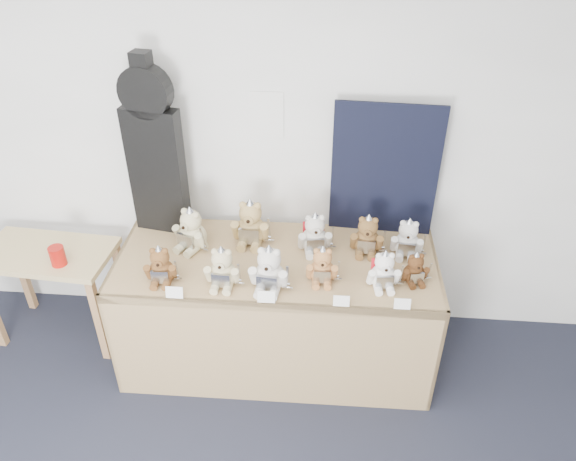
# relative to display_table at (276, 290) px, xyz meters

# --- Properties ---
(room_shell) EXTENTS (6.00, 6.00, 6.00)m
(room_shell) POSITION_rel_display_table_xyz_m (-0.10, 0.56, 0.93)
(room_shell) COLOR white
(room_shell) RESTS_ON floor
(display_table) EXTENTS (2.01, 0.86, 0.84)m
(display_table) POSITION_rel_display_table_xyz_m (0.00, 0.00, 0.00)
(display_table) COLOR #977B4D
(display_table) RESTS_ON floor
(side_table) EXTENTS (0.90, 0.54, 0.72)m
(side_table) POSITION_rel_display_table_xyz_m (-1.56, 0.19, -0.06)
(side_table) COLOR tan
(side_table) RESTS_ON floor
(guitar_case) EXTENTS (0.37, 0.17, 1.18)m
(guitar_case) POSITION_rel_display_table_xyz_m (-0.78, 0.38, 0.75)
(guitar_case) COLOR black
(guitar_case) RESTS_ON display_table
(navy_board) EXTENTS (0.67, 0.06, 0.89)m
(navy_board) POSITION_rel_display_table_xyz_m (0.65, 0.47, 0.62)
(navy_board) COLOR black
(navy_board) RESTS_ON display_table
(red_cup) EXTENTS (0.10, 0.10, 0.13)m
(red_cup) POSITION_rel_display_table_xyz_m (-1.41, 0.06, 0.13)
(red_cup) COLOR #A8110B
(red_cup) RESTS_ON side_table
(teddy_front_far_left) EXTENTS (0.22, 0.18, 0.26)m
(teddy_front_far_left) POSITION_rel_display_table_xyz_m (-0.65, -0.18, 0.28)
(teddy_front_far_left) COLOR brown
(teddy_front_far_left) RESTS_ON display_table
(teddy_front_left) EXTENTS (0.23, 0.19, 0.28)m
(teddy_front_left) POSITION_rel_display_table_xyz_m (-0.28, -0.18, 0.29)
(teddy_front_left) COLOR #C0B187
(teddy_front_left) RESTS_ON display_table
(teddy_front_centre) EXTENTS (0.26, 0.22, 0.32)m
(teddy_front_centre) POSITION_rel_display_table_xyz_m (-0.01, -0.19, 0.30)
(teddy_front_centre) COLOR beige
(teddy_front_centre) RESTS_ON display_table
(teddy_front_right) EXTENTS (0.21, 0.17, 0.26)m
(teddy_front_right) POSITION_rel_display_table_xyz_m (0.29, -0.10, 0.28)
(teddy_front_right) COLOR #A56D3E
(teddy_front_right) RESTS_ON display_table
(teddy_front_far_right) EXTENTS (0.22, 0.19, 0.26)m
(teddy_front_far_right) POSITION_rel_display_table_xyz_m (0.64, -0.12, 0.28)
(teddy_front_far_right) COLOR white
(teddy_front_far_right) RESTS_ON display_table
(teddy_front_end) EXTENTS (0.18, 0.16, 0.22)m
(teddy_front_end) POSITION_rel_display_table_xyz_m (0.83, -0.06, 0.26)
(teddy_front_end) COLOR #4C2F1A
(teddy_front_end) RESTS_ON display_table
(teddy_back_left) EXTENTS (0.25, 0.25, 0.32)m
(teddy_back_left) POSITION_rel_display_table_xyz_m (-0.55, 0.17, 0.30)
(teddy_back_left) COLOR #C1B88D
(teddy_back_left) RESTS_ON display_table
(teddy_back_centre_left) EXTENTS (0.28, 0.22, 0.34)m
(teddy_back_centre_left) POSITION_rel_display_table_xyz_m (-0.18, 0.26, 0.31)
(teddy_back_centre_left) COLOR tan
(teddy_back_centre_left) RESTS_ON display_table
(teddy_back_centre_right) EXTENTS (0.24, 0.21, 0.29)m
(teddy_back_centre_right) POSITION_rel_display_table_xyz_m (0.23, 0.20, 0.29)
(teddy_back_centre_right) COLOR beige
(teddy_back_centre_right) RESTS_ON display_table
(teddy_back_right) EXTENTS (0.24, 0.19, 0.29)m
(teddy_back_right) POSITION_rel_display_table_xyz_m (0.56, 0.21, 0.29)
(teddy_back_right) COLOR brown
(teddy_back_right) RESTS_ON display_table
(teddy_back_end) EXTENTS (0.23, 0.19, 0.28)m
(teddy_back_end) POSITION_rel_display_table_xyz_m (0.80, 0.21, 0.29)
(teddy_back_end) COLOR silver
(teddy_back_end) RESTS_ON display_table
(entry_card_a) EXTENTS (0.10, 0.02, 0.07)m
(entry_card_a) POSITION_rel_display_table_xyz_m (-0.54, -0.32, 0.22)
(entry_card_a) COLOR silver
(entry_card_a) RESTS_ON display_table
(entry_card_b) EXTENTS (0.10, 0.02, 0.07)m
(entry_card_b) POSITION_rel_display_table_xyz_m (-0.02, -0.32, 0.22)
(entry_card_b) COLOR silver
(entry_card_b) RESTS_ON display_table
(entry_card_c) EXTENTS (0.09, 0.02, 0.06)m
(entry_card_c) POSITION_rel_display_table_xyz_m (0.40, -0.31, 0.21)
(entry_card_c) COLOR silver
(entry_card_c) RESTS_ON display_table
(entry_card_d) EXTENTS (0.09, 0.02, 0.07)m
(entry_card_d) POSITION_rel_display_table_xyz_m (0.74, -0.31, 0.21)
(entry_card_d) COLOR silver
(entry_card_d) RESTS_ON display_table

